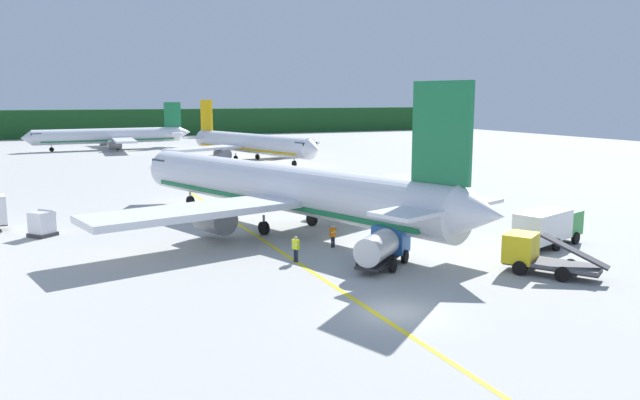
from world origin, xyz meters
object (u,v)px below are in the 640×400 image
crew_marshaller (296,247)px  crew_loader_left (333,234)px  service_truck_pushback (548,226)px  airliner_foreground (281,188)px  cargo_container_near (42,224)px  service_truck_fuel (382,245)px  airliner_far_taxiway (111,136)px  service_truck_baggage (536,254)px  airliner_mid_apron (249,144)px

crew_marshaller → crew_loader_left: (4.00, 2.73, -0.08)m
service_truck_pushback → airliner_foreground: bearing=138.8°
airliner_foreground → crew_loader_left: airliner_foreground is taller
cargo_container_near → service_truck_fuel: bearing=-42.6°
service_truck_pushback → cargo_container_near: (-34.14, 18.68, -0.54)m
airliner_far_taxiway → service_truck_fuel: size_ratio=6.36×
service_truck_pushback → crew_loader_left: 15.88m
service_truck_baggage → airliner_mid_apron: bearing=86.5°
airliner_foreground → service_truck_baggage: bearing=-62.3°
airliner_far_taxiway → airliner_foreground: bearing=-86.8°
airliner_far_taxiway → crew_marshaller: bearing=-88.7°
airliner_mid_apron → service_truck_baggage: airliner_mid_apron is taller
service_truck_baggage → service_truck_pushback: (5.87, 5.07, 0.34)m
airliner_foreground → service_truck_fuel: airliner_foreground is taller
airliner_mid_apron → service_truck_baggage: bearing=-93.5°
airliner_far_taxiway → service_truck_baggage: 109.54m
service_truck_fuel → cargo_container_near: service_truck_fuel is taller
airliner_far_taxiway → service_truck_baggage: bearing=-82.1°
crew_loader_left → service_truck_fuel: bearing=-82.7°
airliner_mid_apron → service_truck_fuel: airliner_mid_apron is taller
airliner_far_taxiway → cargo_container_near: (-13.24, -84.75, -1.80)m
airliner_mid_apron → crew_loader_left: (-13.30, -63.01, -2.00)m
service_truck_pushback → crew_marshaller: 18.97m
service_truck_pushback → crew_loader_left: bearing=157.6°
airliner_foreground → service_truck_pushback: airliner_foreground is taller
service_truck_pushback → cargo_container_near: bearing=151.3°
service_truck_fuel → service_truck_baggage: bearing=-32.6°
service_truck_baggage → crew_marshaller: bearing=146.8°
airliner_foreground → crew_loader_left: 8.23m
service_truck_pushback → crew_marshaller: size_ratio=3.97×
cargo_container_near → crew_loader_left: (19.47, -12.64, -0.02)m
airliner_foreground → cargo_container_near: 19.11m
airliner_foreground → crew_marshaller: airliner_foreground is taller
cargo_container_near → service_truck_baggage: bearing=-40.0°
service_truck_baggage → crew_loader_left: (-8.80, 11.11, -0.22)m
airliner_foreground → service_truck_pushback: 21.09m
airliner_mid_apron → service_truck_pushback: bearing=-88.9°
service_truck_pushback → cargo_container_near: size_ratio=2.95×
airliner_mid_apron → cargo_container_near: size_ratio=14.90×
airliner_foreground → service_truck_baggage: 21.46m
airliner_mid_apron → cargo_container_near: (-32.76, -50.37, -1.98)m
service_truck_baggage → airliner_foreground: bearing=117.7°
airliner_mid_apron → crew_marshaller: (-17.30, -65.74, -1.92)m
airliner_far_taxiway → service_truck_fuel: airliner_far_taxiway is taller
service_truck_baggage → crew_marshaller: 15.30m
cargo_container_near → crew_loader_left: cargo_container_near is taller
airliner_mid_apron → service_truck_pushback: 69.08m
service_truck_fuel → crew_marshaller: bearing=145.8°
service_truck_baggage → cargo_container_near: 36.92m
service_truck_baggage → crew_marshaller: (-12.80, 8.38, -0.13)m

